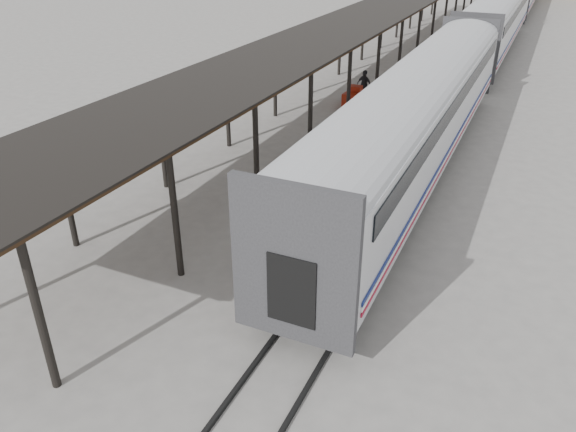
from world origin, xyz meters
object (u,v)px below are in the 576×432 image
(luggage_tug, at_px, (353,98))
(porter, at_px, (270,231))
(pedestrian, at_px, (364,85))
(baggage_cart, at_px, (275,249))

(luggage_tug, bearing_deg, porter, -76.39)
(pedestrian, bearing_deg, porter, 118.84)
(baggage_cart, bearing_deg, luggage_tug, 83.40)
(luggage_tug, height_order, pedestrian, pedestrian)
(luggage_tug, bearing_deg, pedestrian, 88.99)
(baggage_cart, xyz_separation_m, pedestrian, (-3.09, 18.38, 0.22))
(baggage_cart, bearing_deg, porter, -93.60)
(porter, relative_size, pedestrian, 0.90)
(porter, bearing_deg, pedestrian, 0.31)
(luggage_tug, relative_size, pedestrian, 0.78)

